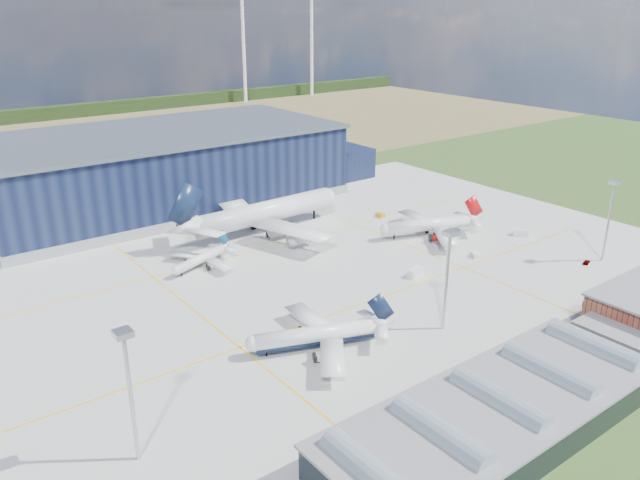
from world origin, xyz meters
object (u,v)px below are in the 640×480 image
(hangar, at_px, (170,170))
(gse_van_b, at_px, (521,233))
(light_mast_east, at_px, (611,208))
(gse_tug_c, at_px, (381,215))
(airliner_red, at_px, (428,219))
(light_mast_center, at_px, (448,264))
(airliner_widebody, at_px, (265,201))
(airliner_navy, at_px, (315,326))
(gse_cart_b, at_px, (301,228))
(gse_van_a, at_px, (415,273))
(light_mast_west, at_px, (128,375))
(airliner_regional, at_px, (200,255))
(car_a, at_px, (587,262))
(car_b, at_px, (552,326))
(gse_cart_a, at_px, (475,255))

(hangar, bearing_deg, gse_van_b, -54.44)
(light_mast_east, distance_m, gse_tug_c, 71.42)
(airliner_red, bearing_deg, light_mast_center, 67.49)
(hangar, xyz_separation_m, airliner_widebody, (9.89, -48.11, -1.53))
(airliner_navy, bearing_deg, airliner_widebody, -93.68)
(gse_cart_b, bearing_deg, gse_van_a, -159.46)
(airliner_widebody, distance_m, gse_cart_b, 14.65)
(light_mast_west, distance_m, gse_cart_b, 110.23)
(gse_van_b, xyz_separation_m, gse_tug_c, (-22.27, 39.82, -0.36))
(airliner_regional, distance_m, gse_cart_b, 40.49)
(hangar, distance_m, car_a, 140.74)
(gse_van_b, height_order, car_b, gse_van_b)
(light_mast_center, relative_size, gse_cart_b, 8.16)
(airliner_navy, bearing_deg, airliner_regional, -69.97)
(light_mast_east, bearing_deg, gse_tug_c, 109.88)
(car_a, bearing_deg, car_b, 93.46)
(light_mast_center, relative_size, gse_cart_a, 7.56)
(light_mast_west, bearing_deg, airliner_widebody, 46.53)
(light_mast_west, xyz_separation_m, car_a, (129.25, 1.23, -14.85))
(hangar, xyz_separation_m, airliner_navy, (-20.60, -114.77, -6.27))
(gse_van_b, bearing_deg, airliner_red, 106.93)
(light_mast_west, bearing_deg, gse_van_b, 10.98)
(airliner_navy, bearing_deg, car_b, 173.16)
(airliner_widebody, xyz_separation_m, gse_van_a, (12.76, -52.86, -9.02))
(light_mast_west, height_order, light_mast_center, same)
(airliner_red, xyz_separation_m, airliner_regional, (-67.16, 20.22, -2.00))
(car_a, bearing_deg, light_mast_center, 73.05)
(airliner_red, bearing_deg, gse_van_b, 163.76)
(gse_van_b, distance_m, gse_tug_c, 45.62)
(gse_cart_b, bearing_deg, airliner_regional, 118.55)
(airliner_navy, bearing_deg, gse_cart_b, -102.40)
(light_mast_center, bearing_deg, airliner_red, 47.11)
(airliner_widebody, relative_size, airliner_regional, 2.69)
(hangar, height_order, gse_cart_b, hangar)
(hangar, bearing_deg, light_mast_east, -59.95)
(car_a, height_order, car_b, car_b)
(gse_van_b, distance_m, car_a, 25.05)
(gse_tug_c, bearing_deg, light_mast_east, -66.49)
(car_a, xyz_separation_m, car_b, (-40.11, -15.88, 0.02))
(gse_cart_a, xyz_separation_m, car_a, (20.61, -21.83, -0.08))
(light_mast_center, bearing_deg, car_b, -37.43)
(light_mast_west, distance_m, light_mast_center, 70.00)
(light_mast_center, height_order, gse_van_b, light_mast_center)
(airliner_widebody, distance_m, gse_van_b, 79.74)
(airliner_widebody, xyz_separation_m, car_b, (16.44, -91.34, -9.49))
(airliner_red, bearing_deg, airliner_navy, 46.43)
(airliner_widebody, relative_size, car_a, 18.23)
(airliner_widebody, height_order, gse_van_b, airliner_widebody)
(gse_van_b, height_order, gse_tug_c, gse_van_b)
(hangar, distance_m, light_mast_east, 144.23)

